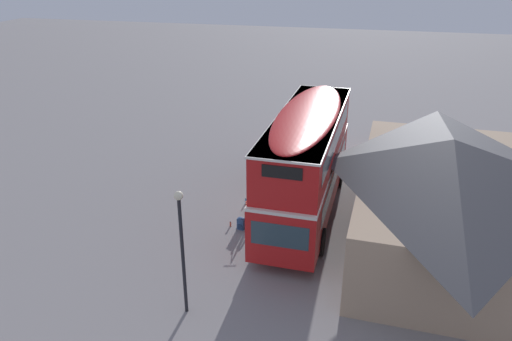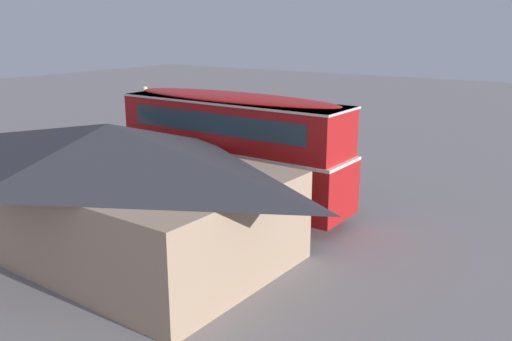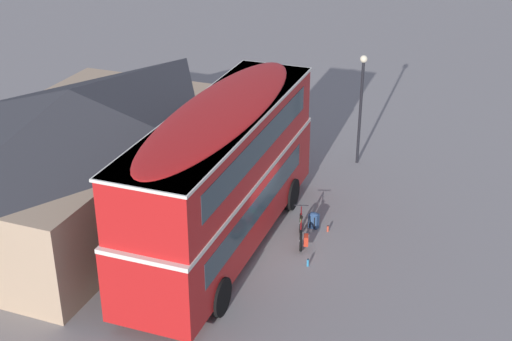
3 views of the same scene
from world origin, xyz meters
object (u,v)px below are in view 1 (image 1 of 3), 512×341
at_px(water_bottle_blue_sports, 246,201).
at_px(water_bottle_red_squeeze, 230,224).
at_px(backpack_on_ground, 241,223).
at_px(street_lamp, 182,240).
at_px(touring_bicycle, 250,210).
at_px(double_decker_bus, 306,158).

xyz_separation_m(water_bottle_blue_sports, water_bottle_red_squeeze, (2.18, -0.08, -0.01)).
xyz_separation_m(backpack_on_ground, water_bottle_red_squeeze, (-0.10, -0.50, -0.18)).
xyz_separation_m(water_bottle_red_squeeze, street_lamp, (5.53, 0.19, 2.60)).
bearing_deg(touring_bicycle, street_lamp, -3.99).
bearing_deg(double_decker_bus, touring_bicycle, -63.87).
bearing_deg(street_lamp, touring_bicycle, 176.01).
xyz_separation_m(touring_bicycle, water_bottle_blue_sports, (-1.26, -0.56, -0.25)).
xyz_separation_m(double_decker_bus, touring_bicycle, (1.09, -2.21, -2.27)).
bearing_deg(water_bottle_red_squeeze, water_bottle_blue_sports, 177.88).
distance_m(double_decker_bus, water_bottle_red_squeeze, 4.32).
bearing_deg(backpack_on_ground, street_lamp, -3.33).
xyz_separation_m(double_decker_bus, water_bottle_red_squeeze, (2.01, -2.85, -2.54)).
xyz_separation_m(touring_bicycle, street_lamp, (6.46, -0.45, 2.34)).
relative_size(double_decker_bus, street_lamp, 2.36).
height_order(double_decker_bus, touring_bicycle, double_decker_bus).
bearing_deg(water_bottle_blue_sports, double_decker_bus, 86.47).
bearing_deg(backpack_on_ground, water_bottle_red_squeeze, -101.13).
xyz_separation_m(touring_bicycle, backpack_on_ground, (1.02, -0.13, -0.09)).
distance_m(double_decker_bus, street_lamp, 8.00).
relative_size(backpack_on_ground, street_lamp, 0.13).
distance_m(water_bottle_blue_sports, street_lamp, 8.14).
xyz_separation_m(double_decker_bus, backpack_on_ground, (2.11, -2.35, -2.36)).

